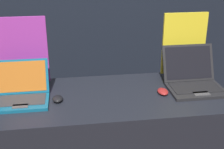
{
  "coord_description": "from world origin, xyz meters",
  "views": [
    {
      "loc": [
        -0.27,
        -1.52,
        1.84
      ],
      "look_at": [
        0.0,
        0.35,
        1.07
      ],
      "focal_mm": 50.0,
      "sensor_mm": 36.0,
      "label": 1
    }
  ],
  "objects_px": {
    "mouse_front": "(58,99)",
    "laptop_back": "(193,79)",
    "promo_stand_back": "(184,46)",
    "mouse_back": "(163,91)",
    "laptop_front": "(22,92)",
    "promo_stand_front": "(24,54)"
  },
  "relations": [
    {
      "from": "mouse_front",
      "to": "laptop_back",
      "type": "distance_m",
      "value": 0.95
    },
    {
      "from": "mouse_back",
      "to": "laptop_front",
      "type": "bearing_deg",
      "value": 177.53
    },
    {
      "from": "laptop_front",
      "to": "laptop_back",
      "type": "height_order",
      "value": "laptop_back"
    },
    {
      "from": "laptop_front",
      "to": "mouse_front",
      "type": "relative_size",
      "value": 3.58
    },
    {
      "from": "mouse_front",
      "to": "mouse_back",
      "type": "distance_m",
      "value": 0.71
    },
    {
      "from": "laptop_back",
      "to": "promo_stand_back",
      "type": "xyz_separation_m",
      "value": [
        0.0,
        0.23,
        0.17
      ]
    },
    {
      "from": "mouse_front",
      "to": "mouse_back",
      "type": "relative_size",
      "value": 0.89
    },
    {
      "from": "laptop_front",
      "to": "promo_stand_back",
      "type": "xyz_separation_m",
      "value": [
        1.17,
        0.26,
        0.18
      ]
    },
    {
      "from": "promo_stand_back",
      "to": "promo_stand_front",
      "type": "bearing_deg",
      "value": -179.17
    },
    {
      "from": "mouse_back",
      "to": "promo_stand_front",
      "type": "bearing_deg",
      "value": 162.86
    },
    {
      "from": "laptop_front",
      "to": "promo_stand_back",
      "type": "height_order",
      "value": "promo_stand_back"
    },
    {
      "from": "promo_stand_front",
      "to": "mouse_back",
      "type": "bearing_deg",
      "value": -17.14
    },
    {
      "from": "promo_stand_front",
      "to": "laptop_back",
      "type": "bearing_deg",
      "value": -10.32
    },
    {
      "from": "promo_stand_front",
      "to": "promo_stand_back",
      "type": "bearing_deg",
      "value": 0.83
    },
    {
      "from": "mouse_back",
      "to": "mouse_front",
      "type": "bearing_deg",
      "value": -179.08
    },
    {
      "from": "laptop_back",
      "to": "mouse_back",
      "type": "bearing_deg",
      "value": -162.96
    },
    {
      "from": "laptop_back",
      "to": "laptop_front",
      "type": "bearing_deg",
      "value": -178.36
    },
    {
      "from": "laptop_back",
      "to": "mouse_back",
      "type": "height_order",
      "value": "laptop_back"
    },
    {
      "from": "laptop_front",
      "to": "promo_stand_front",
      "type": "xyz_separation_m",
      "value": [
        0.0,
        0.25,
        0.18
      ]
    },
    {
      "from": "promo_stand_front",
      "to": "mouse_back",
      "type": "relative_size",
      "value": 4.68
    },
    {
      "from": "mouse_back",
      "to": "promo_stand_back",
      "type": "xyz_separation_m",
      "value": [
        0.24,
        0.3,
        0.22
      ]
    },
    {
      "from": "mouse_front",
      "to": "promo_stand_back",
      "type": "height_order",
      "value": "promo_stand_back"
    }
  ]
}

